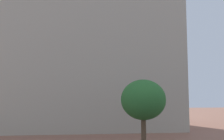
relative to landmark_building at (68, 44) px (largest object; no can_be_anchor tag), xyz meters
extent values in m
cube|color=#B2A893|center=(0.15, 0.19, -1.98)|extent=(27.35, 10.60, 17.36)
cube|color=#B2A893|center=(-0.89, 0.19, 3.27)|extent=(5.73, 5.73, 27.86)
cylinder|color=#B2A893|center=(12.33, -3.61, -0.56)|extent=(2.80, 2.80, 20.19)
cylinder|color=brown|center=(6.77, -13.10, -9.43)|extent=(0.38, 0.38, 2.45)
ellipsoid|color=#2D6B2D|center=(6.77, -13.10, -6.84)|extent=(3.42, 3.42, 3.08)
camera|label=1|loc=(2.43, -31.63, -6.37)|focal=39.41mm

